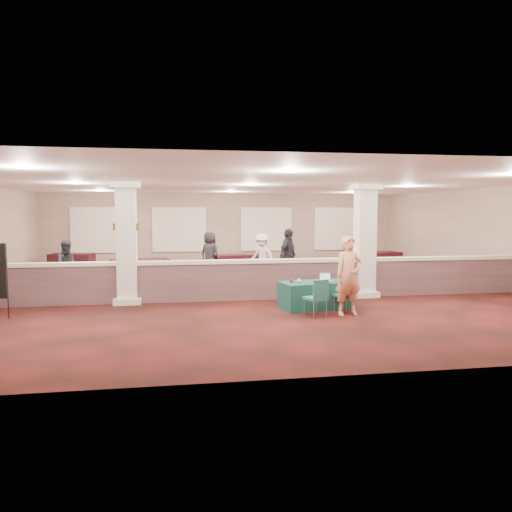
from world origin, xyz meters
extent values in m
plane|color=#491312|center=(0.00, 0.00, 0.00)|extent=(16.00, 16.00, 0.00)
cube|color=#7E6457|center=(0.00, 8.00, 1.60)|extent=(16.00, 0.04, 3.20)
cube|color=#7E6457|center=(0.00, -8.00, 1.60)|extent=(16.00, 0.04, 3.20)
cube|color=#7E6457|center=(8.00, 0.00, 1.60)|extent=(0.04, 16.00, 3.20)
cube|color=white|center=(0.00, 0.00, 3.20)|extent=(16.00, 16.00, 0.02)
cube|color=#4D3438|center=(0.00, -1.50, 0.50)|extent=(15.60, 0.20, 1.00)
cube|color=beige|center=(0.00, -1.50, 1.05)|extent=(15.60, 0.28, 0.10)
cube|color=silver|center=(-3.50, -1.50, 1.60)|extent=(0.50, 0.50, 3.20)
cube|color=silver|center=(-3.50, -1.50, 0.08)|extent=(0.70, 0.70, 0.16)
cube|color=silver|center=(-3.50, -1.50, 3.10)|extent=(0.72, 0.72, 0.20)
cube|color=silver|center=(3.00, -1.50, 1.60)|extent=(0.50, 0.50, 3.20)
cube|color=silver|center=(3.00, -1.50, 0.08)|extent=(0.70, 0.70, 0.16)
cube|color=silver|center=(3.00, -1.50, 3.10)|extent=(0.72, 0.72, 0.20)
cylinder|color=brown|center=(-3.78, -1.50, 2.00)|extent=(0.12, 0.12, 0.18)
cylinder|color=white|center=(-3.78, -1.50, 2.00)|extent=(0.09, 0.09, 0.10)
cylinder|color=brown|center=(-3.22, -1.50, 2.00)|extent=(0.12, 0.12, 0.18)
cylinder|color=white|center=(-3.22, -1.50, 2.00)|extent=(0.09, 0.09, 0.10)
cube|color=#0E362E|center=(1.15, -3.00, 0.33)|extent=(1.86, 1.16, 0.67)
cube|color=#1C5352|center=(1.69, -3.58, 0.41)|extent=(0.52, 0.52, 0.05)
cube|color=#1C5352|center=(1.75, -3.76, 0.63)|extent=(0.39, 0.16, 0.40)
cylinder|color=gray|center=(1.58, -3.80, 0.19)|extent=(0.03, 0.03, 0.38)
cylinder|color=gray|center=(1.91, -3.69, 0.19)|extent=(0.03, 0.03, 0.38)
cylinder|color=gray|center=(1.47, -3.47, 0.19)|extent=(0.03, 0.03, 0.38)
cylinder|color=gray|center=(1.80, -3.37, 0.19)|extent=(0.03, 0.03, 0.38)
cube|color=#1C5352|center=(0.85, -3.96, 0.43)|extent=(0.56, 0.56, 0.06)
cube|color=#1C5352|center=(0.92, -4.14, 0.66)|extent=(0.41, 0.19, 0.42)
cylinder|color=gray|center=(0.75, -4.19, 0.20)|extent=(0.03, 0.03, 0.40)
cylinder|color=gray|center=(1.08, -4.06, 0.20)|extent=(0.03, 0.03, 0.40)
cylinder|color=gray|center=(0.62, -3.85, 0.20)|extent=(0.03, 0.03, 0.40)
cylinder|color=gray|center=(0.95, -3.72, 0.20)|extent=(0.03, 0.03, 0.40)
cylinder|color=black|center=(-5.96, -3.04, 0.80)|extent=(0.04, 0.04, 1.61)
imported|color=#E38562|center=(1.66, -3.90, 0.92)|extent=(0.72, 0.54, 1.83)
cube|color=black|center=(-3.42, 2.64, 0.39)|extent=(2.07, 1.36, 0.77)
cube|color=black|center=(1.17, 0.30, 0.40)|extent=(2.11, 1.34, 0.79)
cube|color=black|center=(2.50, 0.30, 0.37)|extent=(1.84, 0.94, 0.74)
cube|color=black|center=(-6.39, 6.50, 0.34)|extent=(1.83, 1.17, 0.69)
cube|color=black|center=(0.17, 4.31, 0.38)|extent=(2.01, 1.28, 0.75)
cube|color=black|center=(6.44, 5.26, 0.34)|extent=(1.84, 1.20, 0.69)
imported|color=black|center=(-5.39, 0.63, 0.78)|extent=(0.83, 0.61, 1.56)
imported|color=beige|center=(0.89, 3.00, 0.80)|extent=(1.04, 1.06, 1.60)
imported|color=black|center=(1.50, 1.50, 0.92)|extent=(1.07, 1.17, 1.84)
imported|color=black|center=(-0.95, 3.85, 0.83)|extent=(0.91, 0.87, 1.66)
cube|color=silver|center=(1.43, -3.00, 0.68)|extent=(0.33, 0.26, 0.02)
cube|color=silver|center=(1.41, -2.89, 0.78)|extent=(0.30, 0.06, 0.20)
cube|color=silver|center=(1.41, -2.90, 0.77)|extent=(0.27, 0.05, 0.17)
cube|color=#B46C1C|center=(1.23, -3.22, 0.68)|extent=(0.41, 0.33, 0.03)
sphere|color=beige|center=(0.67, -3.18, 0.72)|extent=(0.10, 0.10, 0.10)
sphere|color=maroon|center=(0.51, -3.07, 0.71)|extent=(0.09, 0.09, 0.09)
sphere|color=#47464B|center=(0.72, -2.96, 0.71)|extent=(0.10, 0.10, 0.10)
cube|color=red|center=(1.78, -3.15, 0.67)|extent=(0.11, 0.05, 0.01)
camera|label=1|loc=(-2.36, -14.77, 2.37)|focal=35.00mm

